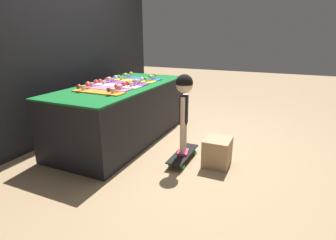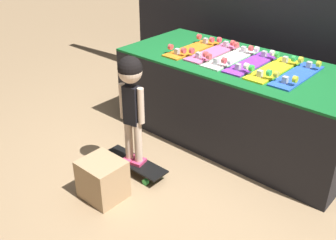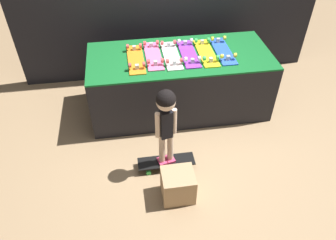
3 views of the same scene
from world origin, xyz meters
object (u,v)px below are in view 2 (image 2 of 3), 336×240
object	(u,v)px
skateboard_orange_on_rack	(192,48)
skateboard_pink_on_rack	(213,52)
storage_box	(103,179)
child	(131,91)
skateboard_white_on_rack	(230,57)
skateboard_blue_on_rack	(297,74)
skateboard_on_floor	(135,163)
skateboard_purple_on_rack	(251,62)
skateboard_yellow_on_rack	(273,69)

from	to	relation	value
skateboard_orange_on_rack	skateboard_pink_on_rack	distance (m)	0.21
storage_box	child	bearing A→B (deg)	98.47
skateboard_white_on_rack	skateboard_blue_on_rack	world-z (taller)	same
skateboard_orange_on_rack	skateboard_white_on_rack	world-z (taller)	same
skateboard_on_floor	skateboard_white_on_rack	bearing A→B (deg)	78.14
skateboard_on_floor	storage_box	xyz separation A→B (m)	(0.06, -0.39, 0.08)
skateboard_on_floor	child	distance (m)	0.66
storage_box	skateboard_pink_on_rack	bearing A→B (deg)	92.13
child	skateboard_white_on_rack	bearing A→B (deg)	66.30
skateboard_purple_on_rack	skateboard_on_floor	distance (m)	1.32
skateboard_blue_on_rack	child	world-z (taller)	child
skateboard_pink_on_rack	skateboard_blue_on_rack	distance (m)	0.84
skateboard_purple_on_rack	skateboard_blue_on_rack	distance (m)	0.42
skateboard_orange_on_rack	skateboard_purple_on_rack	bearing A→B (deg)	3.02
skateboard_on_floor	storage_box	size ratio (longest dim) A/B	1.94
skateboard_white_on_rack	skateboard_orange_on_rack	bearing A→B (deg)	-176.83
skateboard_purple_on_rack	skateboard_on_floor	size ratio (longest dim) A/B	1.07
skateboard_orange_on_rack	skateboard_white_on_rack	size ratio (longest dim) A/B	1.00
skateboard_blue_on_rack	storage_box	bearing A→B (deg)	-118.95
skateboard_orange_on_rack	skateboard_blue_on_rack	world-z (taller)	same
skateboard_yellow_on_rack	skateboard_on_floor	size ratio (longest dim) A/B	1.07
skateboard_white_on_rack	child	xyz separation A→B (m)	(-0.21, -1.02, -0.05)
skateboard_yellow_on_rack	storage_box	size ratio (longest dim) A/B	2.08
skateboard_pink_on_rack	child	world-z (taller)	child
skateboard_white_on_rack	skateboard_purple_on_rack	size ratio (longest dim) A/B	1.00
skateboard_white_on_rack	storage_box	xyz separation A→B (m)	(-0.16, -1.40, -0.63)
skateboard_orange_on_rack	skateboard_yellow_on_rack	bearing A→B (deg)	1.45
skateboard_blue_on_rack	skateboard_on_floor	bearing A→B (deg)	-129.26
skateboard_on_floor	child	bearing A→B (deg)	-90.00
skateboard_purple_on_rack	skateboard_blue_on_rack	bearing A→B (deg)	0.35
skateboard_orange_on_rack	skateboard_blue_on_rack	xyz separation A→B (m)	(1.05, 0.04, 0.00)
skateboard_purple_on_rack	storage_box	distance (m)	1.59
skateboard_purple_on_rack	child	size ratio (longest dim) A/B	0.71
skateboard_orange_on_rack	child	size ratio (longest dim) A/B	0.71
skateboard_white_on_rack	storage_box	bearing A→B (deg)	-96.34
skateboard_yellow_on_rack	skateboard_blue_on_rack	world-z (taller)	same
child	storage_box	size ratio (longest dim) A/B	2.94
skateboard_orange_on_rack	storage_box	size ratio (longest dim) A/B	2.08
skateboard_pink_on_rack	skateboard_orange_on_rack	bearing A→B (deg)	-167.26
skateboard_purple_on_rack	child	xyz separation A→B (m)	(-0.42, -1.03, -0.05)
skateboard_pink_on_rack	skateboard_purple_on_rack	distance (m)	0.42
skateboard_white_on_rack	skateboard_yellow_on_rack	bearing A→B (deg)	-0.28
skateboard_purple_on_rack	skateboard_yellow_on_rack	world-z (taller)	same
skateboard_orange_on_rack	child	world-z (taller)	child
skateboard_pink_on_rack	skateboard_blue_on_rack	size ratio (longest dim) A/B	1.00
child	storage_box	xyz separation A→B (m)	(0.06, -0.39, -0.58)
skateboard_yellow_on_rack	skateboard_on_floor	xyz separation A→B (m)	(-0.63, -1.01, -0.71)
skateboard_purple_on_rack	storage_box	world-z (taller)	skateboard_purple_on_rack
storage_box	skateboard_orange_on_rack	bearing A→B (deg)	100.76
skateboard_pink_on_rack	child	size ratio (longest dim) A/B	0.71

